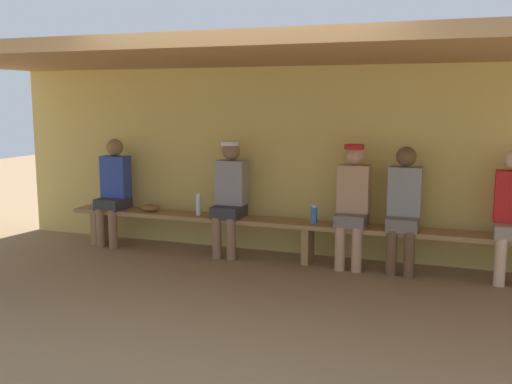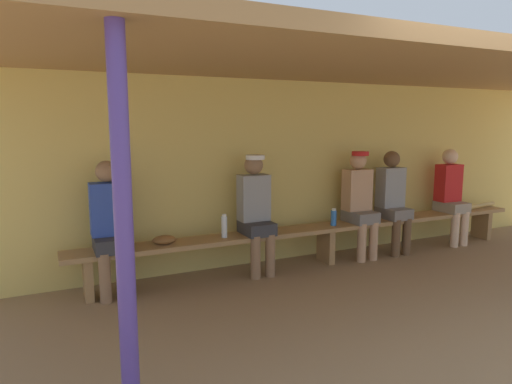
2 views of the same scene
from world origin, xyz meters
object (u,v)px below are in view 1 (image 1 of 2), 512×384
player_leftmost (114,187)px  player_in_white (230,193)px  player_shirtless_tan (353,200)px  player_rightmost (404,204)px  water_bottle_green (199,205)px  player_near_post (512,211)px  bench (308,229)px  water_bottle_orange (314,215)px  baseball_glove_dark_brown (150,208)px

player_leftmost → player_in_white: bearing=0.0°
player_leftmost → player_shirtless_tan: size_ratio=0.99×
player_shirtless_tan → player_rightmost: bearing=-0.1°
player_in_white → player_rightmost: bearing=-0.0°
water_bottle_green → player_near_post: bearing=0.4°
player_shirtless_tan → water_bottle_green: (-1.83, -0.02, -0.16)m
bench → water_bottle_orange: (0.08, -0.04, 0.17)m
player_in_white → water_bottle_orange: (1.02, -0.04, -0.19)m
baseball_glove_dark_brown → player_rightmost: bearing=-176.1°
player_shirtless_tan → water_bottle_orange: player_shirtless_tan is taller
player_shirtless_tan → water_bottle_orange: (-0.42, -0.04, -0.19)m
baseball_glove_dark_brown → player_shirtless_tan: bearing=-176.1°
water_bottle_orange → player_leftmost: bearing=179.1°
player_in_white → water_bottle_green: 0.42m
player_leftmost → baseball_glove_dark_brown: size_ratio=5.56×
player_in_white → baseball_glove_dark_brown: size_ratio=5.60×
water_bottle_orange → player_rightmost: bearing=2.5°
water_bottle_orange → player_in_white: bearing=177.6°
player_near_post → player_shirtless_tan: player_shirtless_tan is taller
water_bottle_green → baseball_glove_dark_brown: size_ratio=1.08×
player_in_white → player_near_post: size_ratio=1.01×
player_rightmost → player_near_post: 1.05m
player_rightmost → water_bottle_orange: bearing=-177.5°
bench → water_bottle_green: (-1.34, -0.02, 0.20)m
player_shirtless_tan → water_bottle_green: size_ratio=5.19×
player_rightmost → player_near_post: size_ratio=1.00×
player_near_post → baseball_glove_dark_brown: bearing=-179.8°
bench → player_near_post: player_near_post is taller
player_rightmost → baseball_glove_dark_brown: 3.04m
player_shirtless_tan → water_bottle_green: 1.84m
player_shirtless_tan → baseball_glove_dark_brown: (-2.49, -0.01, -0.24)m
bench → baseball_glove_dark_brown: bearing=-179.7°
player_in_white → player_shirtless_tan: size_ratio=1.00×
player_near_post → bench: bearing=-179.9°
bench → player_rightmost: player_rightmost is taller
player_shirtless_tan → water_bottle_green: player_shirtless_tan is taller
player_shirtless_tan → player_near_post: bearing=-0.0°
player_rightmost → player_shirtless_tan: size_ratio=0.99×
player_rightmost → water_bottle_green: (-2.37, -0.02, -0.15)m
player_in_white → baseball_glove_dark_brown: 1.08m
player_rightmost → player_in_white: size_ratio=0.99×
bench → player_shirtless_tan: (0.49, 0.00, 0.36)m
player_leftmost → baseball_glove_dark_brown: bearing=-1.4°
bench → player_near_post: (2.09, 0.00, 0.34)m
player_leftmost → player_shirtless_tan: bearing=0.0°
player_near_post → player_leftmost: 4.61m
player_leftmost → water_bottle_green: size_ratio=5.15×
baseball_glove_dark_brown → player_in_white: bearing=-175.6°
player_rightmost → player_shirtless_tan: bearing=179.9°
player_in_white → water_bottle_green: size_ratio=5.19×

